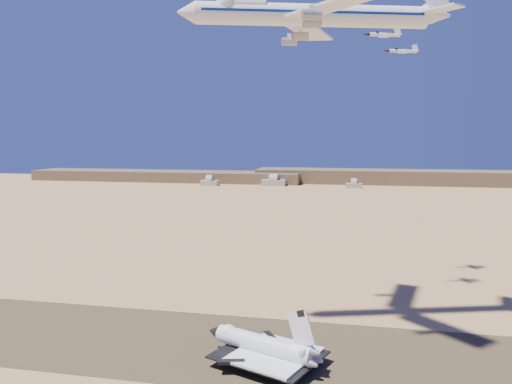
% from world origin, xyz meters
% --- Properties ---
extents(ground, '(1200.00, 1200.00, 0.00)m').
position_xyz_m(ground, '(0.00, 0.00, 0.00)').
color(ground, tan).
rests_on(ground, ground).
extents(runway, '(600.00, 50.00, 0.06)m').
position_xyz_m(runway, '(0.00, 0.00, 0.03)').
color(runway, '#483724').
rests_on(runway, ground).
extents(ridgeline, '(960.00, 90.00, 18.00)m').
position_xyz_m(ridgeline, '(65.32, 527.31, 7.63)').
color(ridgeline, brown).
rests_on(ridgeline, ground).
extents(hangars, '(200.50, 29.50, 30.00)m').
position_xyz_m(hangars, '(-64.00, 478.43, 4.83)').
color(hangars, '#A49F91').
rests_on(hangars, ground).
extents(shuttle, '(35.98, 29.78, 17.50)m').
position_xyz_m(shuttle, '(20.68, -8.28, 4.70)').
color(shuttle, white).
rests_on(shuttle, runway).
extents(carrier_747, '(84.46, 62.95, 21.15)m').
position_xyz_m(carrier_747, '(28.04, 20.55, 98.44)').
color(carrier_747, white).
extents(crew_a, '(0.60, 0.72, 1.69)m').
position_xyz_m(crew_a, '(23.89, -13.49, 0.90)').
color(crew_a, '#D6530C').
rests_on(crew_a, runway).
extents(crew_b, '(0.95, 0.99, 1.80)m').
position_xyz_m(crew_b, '(28.97, -16.17, 0.96)').
color(crew_b, '#D6530C').
rests_on(crew_b, runway).
extents(crew_c, '(1.04, 1.09, 1.70)m').
position_xyz_m(crew_c, '(27.85, -17.46, 0.91)').
color(crew_c, '#D6530C').
rests_on(crew_c, runway).
extents(chase_jet_e, '(14.73, 8.65, 3.77)m').
position_xyz_m(chase_jet_e, '(53.41, 64.21, 100.08)').
color(chase_jet_e, white).
extents(chase_jet_f, '(15.18, 8.90, 3.88)m').
position_xyz_m(chase_jet_f, '(62.23, 89.12, 97.83)').
color(chase_jet_f, white).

